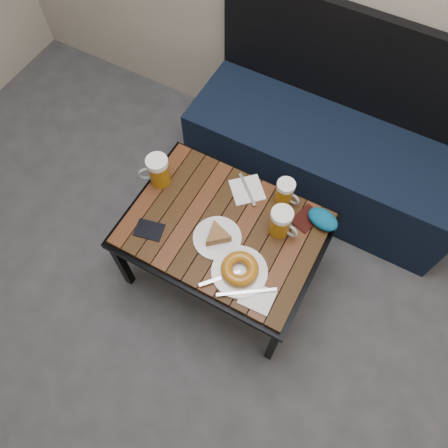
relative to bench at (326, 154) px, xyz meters
The scene contains 13 objects.
room_shell 1.95m from the bench, 94.40° to the right, with size 4.00×4.00×4.00m.
bench is the anchor object (origin of this frame).
cafe_table 0.77m from the bench, 106.49° to the right, with size 0.84×0.62×0.47m.
beer_mug_left 0.91m from the bench, 131.55° to the right, with size 0.14×0.13×0.15m.
beer_mug_centre 0.55m from the bench, 95.86° to the right, with size 0.12×0.09×0.13m.
beer_mug_right 0.68m from the bench, 90.21° to the right, with size 0.14×0.10×0.15m.
plate_pie 0.84m from the bench, 105.14° to the right, with size 0.20×0.20×0.06m.
plate_bagel 0.90m from the bench, 94.02° to the right, with size 0.28×0.25×0.06m.
napkin_left 0.59m from the bench, 112.40° to the right, with size 0.19×0.19×0.01m.
napkin_right 0.95m from the bench, 87.07° to the right, with size 0.13×0.11×0.01m.
passport_navy 1.03m from the bench, 118.64° to the right, with size 0.08×0.12×0.01m, color black.
passport_burgundy 0.56m from the bench, 81.58° to the right, with size 0.09×0.12×0.01m, color black.
knit_pouch 0.57m from the bench, 74.43° to the right, with size 0.14×0.09×0.06m, color navy.
Camera 1 is at (0.29, 0.29, 2.10)m, focal length 35.00 mm.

